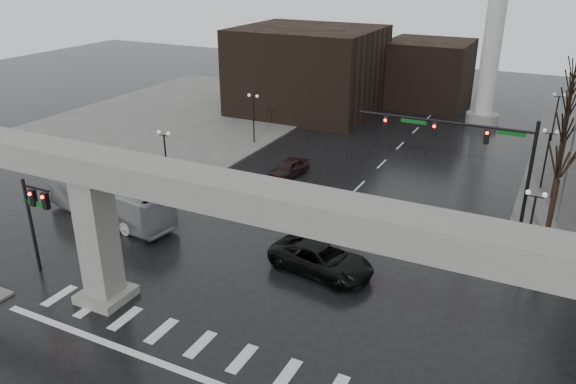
# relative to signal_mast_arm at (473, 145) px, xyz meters

# --- Properties ---
(ground) EXTENTS (160.00, 160.00, 0.00)m
(ground) POSITION_rel_signal_mast_arm_xyz_m (-8.99, -18.80, -5.83)
(ground) COLOR black
(ground) RESTS_ON ground
(sidewalk_nw) EXTENTS (28.00, 36.00, 0.15)m
(sidewalk_nw) POSITION_rel_signal_mast_arm_xyz_m (-34.99, 17.20, -5.75)
(sidewalk_nw) COLOR slate
(sidewalk_nw) RESTS_ON ground
(elevated_guideway) EXTENTS (48.00, 2.60, 8.70)m
(elevated_guideway) POSITION_rel_signal_mast_arm_xyz_m (-7.73, -18.80, 1.05)
(elevated_guideway) COLOR gray
(elevated_guideway) RESTS_ON ground
(building_far_left) EXTENTS (16.00, 14.00, 10.00)m
(building_far_left) POSITION_rel_signal_mast_arm_xyz_m (-22.99, 23.20, -0.83)
(building_far_left) COLOR black
(building_far_left) RESTS_ON ground
(building_far_mid) EXTENTS (10.00, 10.00, 8.00)m
(building_far_mid) POSITION_rel_signal_mast_arm_xyz_m (-10.99, 33.20, -1.83)
(building_far_mid) COLOR black
(building_far_mid) RESTS_ON ground
(smokestack) EXTENTS (3.60, 3.60, 30.00)m
(smokestack) POSITION_rel_signal_mast_arm_xyz_m (-2.99, 27.20, 7.52)
(smokestack) COLOR beige
(smokestack) RESTS_ON ground
(signal_mast_arm) EXTENTS (12.12, 0.43, 8.00)m
(signal_mast_arm) POSITION_rel_signal_mast_arm_xyz_m (0.00, 0.00, 0.00)
(signal_mast_arm) COLOR black
(signal_mast_arm) RESTS_ON ground
(signal_left_pole) EXTENTS (2.30, 0.30, 6.00)m
(signal_left_pole) POSITION_rel_signal_mast_arm_xyz_m (-21.24, -18.30, -1.76)
(signal_left_pole) COLOR black
(signal_left_pole) RESTS_ON ground
(lamp_right_0) EXTENTS (1.22, 0.32, 5.11)m
(lamp_right_0) POSITION_rel_signal_mast_arm_xyz_m (4.51, -4.80, -2.36)
(lamp_right_0) COLOR black
(lamp_right_0) RESTS_ON ground
(lamp_right_1) EXTENTS (1.22, 0.32, 5.11)m
(lamp_right_1) POSITION_rel_signal_mast_arm_xyz_m (4.51, 9.20, -2.36)
(lamp_right_1) COLOR black
(lamp_right_1) RESTS_ON ground
(lamp_right_2) EXTENTS (1.22, 0.32, 5.11)m
(lamp_right_2) POSITION_rel_signal_mast_arm_xyz_m (4.51, 23.20, -2.36)
(lamp_right_2) COLOR black
(lamp_right_2) RESTS_ON ground
(lamp_left_0) EXTENTS (1.22, 0.32, 5.11)m
(lamp_left_0) POSITION_rel_signal_mast_arm_xyz_m (-22.49, -4.80, -2.36)
(lamp_left_0) COLOR black
(lamp_left_0) RESTS_ON ground
(lamp_left_1) EXTENTS (1.22, 0.32, 5.11)m
(lamp_left_1) POSITION_rel_signal_mast_arm_xyz_m (-22.49, 9.20, -2.36)
(lamp_left_1) COLOR black
(lamp_left_1) RESTS_ON ground
(lamp_left_2) EXTENTS (1.22, 0.32, 5.11)m
(lamp_left_2) POSITION_rel_signal_mast_arm_xyz_m (-22.49, 23.20, -2.36)
(lamp_left_2) COLOR black
(lamp_left_2) RESTS_ON ground
(tree_right_0) EXTENTS (1.09, 1.58, 7.50)m
(tree_right_0) POSITION_rel_signal_mast_arm_xyz_m (5.54, -0.78, -3.04)
(tree_right_0) COLOR black
(tree_right_0) RESTS_ON ground
(tree_right_1) EXTENTS (1.09, 1.61, 7.67)m
(tree_right_1) POSITION_rel_signal_mast_arm_xyz_m (5.54, 7.22, -2.98)
(tree_right_1) COLOR black
(tree_right_1) RESTS_ON ground
(tree_right_2) EXTENTS (1.10, 1.63, 7.85)m
(tree_right_2) POSITION_rel_signal_mast_arm_xyz_m (5.54, 15.22, -2.91)
(tree_right_2) COLOR black
(tree_right_2) RESTS_ON ground
(tree_right_3) EXTENTS (1.11, 1.66, 8.02)m
(tree_right_3) POSITION_rel_signal_mast_arm_xyz_m (5.54, 23.22, -2.85)
(tree_right_3) COLOR black
(tree_right_3) RESTS_ON ground
(tree_right_4) EXTENTS (1.12, 1.69, 8.19)m
(tree_right_4) POSITION_rel_signal_mast_arm_xyz_m (5.54, 31.22, -2.79)
(tree_right_4) COLOR black
(tree_right_4) RESTS_ON ground
(pickup_truck) EXTENTS (6.86, 3.99, 1.80)m
(pickup_truck) POSITION_rel_signal_mast_arm_xyz_m (-6.39, -10.85, -4.93)
(pickup_truck) COLOR black
(pickup_truck) RESTS_ON ground
(city_bus) EXTENTS (11.44, 4.25, 3.11)m
(city_bus) POSITION_rel_signal_mast_arm_xyz_m (-23.02, -10.78, -4.27)
(city_bus) COLOR #A9AAAE
(city_bus) RESTS_ON ground
(far_car) EXTENTS (2.47, 4.67, 1.51)m
(far_car) POSITION_rel_signal_mast_arm_xyz_m (-15.29, 2.61, -5.07)
(far_car) COLOR black
(far_car) RESTS_ON ground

